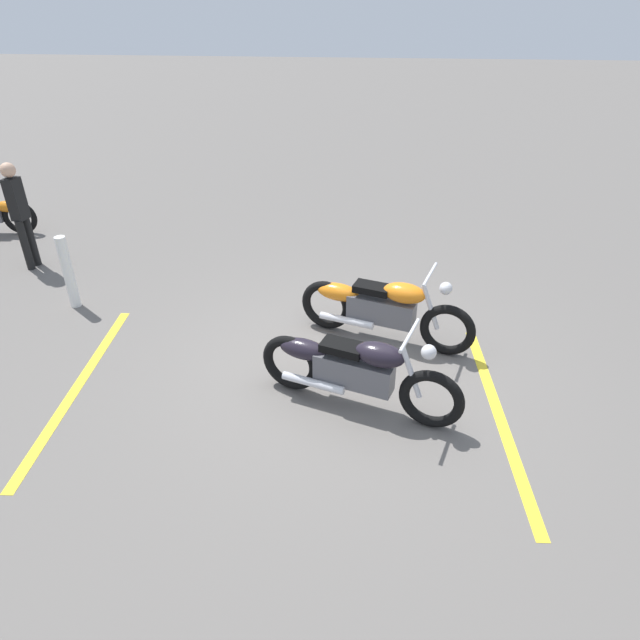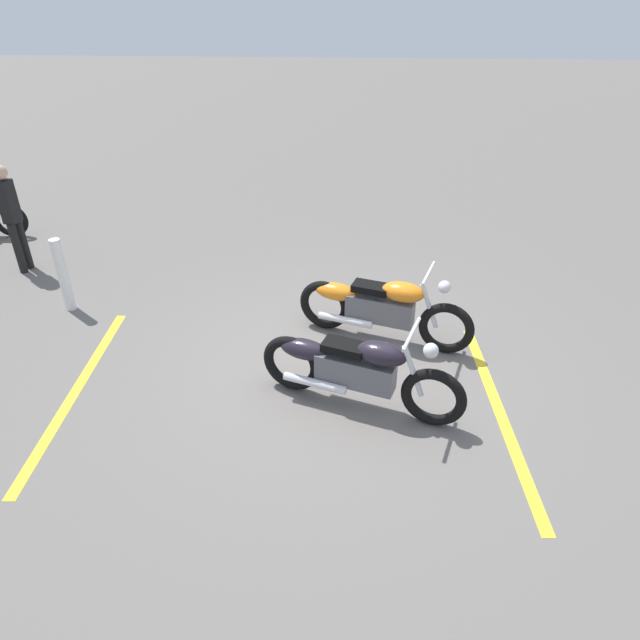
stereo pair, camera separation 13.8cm
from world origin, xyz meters
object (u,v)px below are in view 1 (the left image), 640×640
motorcycle_bright_foreground (381,307)px  bystander_near_row (19,211)px  motorcycle_dark_foreground (353,369)px  bollard_post (68,272)px

motorcycle_bright_foreground → bystander_near_row: size_ratio=1.30×
bystander_near_row → motorcycle_dark_foreground: bearing=-24.1°
motorcycle_dark_foreground → bollard_post: motorcycle_dark_foreground is taller
bystander_near_row → bollard_post: bystander_near_row is taller
motorcycle_dark_foreground → bystander_near_row: bystander_near_row is taller
motorcycle_bright_foreground → motorcycle_dark_foreground: (0.29, 1.32, 0.00)m
motorcycle_bright_foreground → bollard_post: size_ratio=2.09×
motorcycle_dark_foreground → motorcycle_bright_foreground: bearing=96.2°
bollard_post → motorcycle_dark_foreground: bearing=155.1°
motorcycle_dark_foreground → bollard_post: 4.32m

